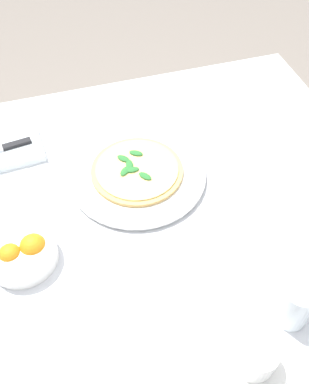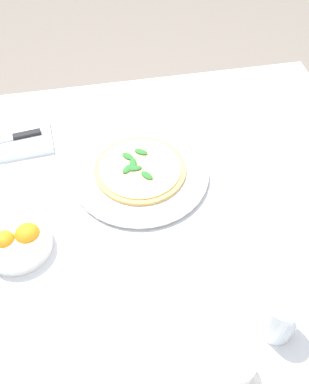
{
  "view_description": "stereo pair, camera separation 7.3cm",
  "coord_description": "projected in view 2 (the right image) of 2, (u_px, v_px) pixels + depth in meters",
  "views": [
    {
      "loc": [
        0.22,
        0.58,
        1.56
      ],
      "look_at": [
        0.02,
        -0.08,
        0.75
      ],
      "focal_mm": 41.0,
      "sensor_mm": 36.0,
      "label": 1
    },
    {
      "loc": [
        0.15,
        0.6,
        1.56
      ],
      "look_at": [
        0.02,
        -0.08,
        0.75
      ],
      "focal_mm": 41.0,
      "sensor_mm": 36.0,
      "label": 2
    }
  ],
  "objects": [
    {
      "name": "dining_table",
      "position": [
        169.0,
        251.0,
        1.12
      ],
      "size": [
        1.13,
        1.13,
        0.73
      ],
      "color": "white",
      "rests_on": "ground_plane"
    },
    {
      "name": "citrus_bowl",
      "position": [
        18.0,
        241.0,
        0.96
      ],
      "size": [
        0.15,
        0.15,
        0.07
      ],
      "color": "white",
      "rests_on": "dining_table"
    },
    {
      "name": "pizza",
      "position": [
        140.0,
        169.0,
        1.1
      ],
      "size": [
        0.23,
        0.23,
        0.02
      ],
      "color": "#DBAD60",
      "rests_on": "pizza_plate"
    },
    {
      "name": "pizza_plate",
      "position": [
        140.0,
        173.0,
        1.11
      ],
      "size": [
        0.35,
        0.35,
        0.02
      ],
      "color": "white",
      "rests_on": "dining_table"
    },
    {
      "name": "coffee_cup_center_back",
      "position": [
        232.0,
        367.0,
        0.78
      ],
      "size": [
        0.13,
        0.13,
        0.07
      ],
      "color": "white",
      "rests_on": "dining_table"
    },
    {
      "name": "ground_plane",
      "position": [
        165.0,
        342.0,
        1.58
      ],
      "size": [
        8.0,
        8.0,
        0.0
      ],
      "primitive_type": "plane",
      "color": "slate"
    },
    {
      "name": "water_glass_left_edge",
      "position": [
        280.0,
        318.0,
        0.82
      ],
      "size": [
        0.07,
        0.07,
        0.11
      ],
      "color": "white",
      "rests_on": "dining_table"
    },
    {
      "name": "dinner_knife",
      "position": [
        8.0,
        138.0,
        1.17
      ],
      "size": [
        0.2,
        0.04,
        0.01
      ],
      "rotation": [
        0.0,
        0.0,
        0.13
      ],
      "color": "silver",
      "rests_on": "napkin_folded"
    },
    {
      "name": "napkin_folded",
      "position": [
        10.0,
        142.0,
        1.18
      ],
      "size": [
        0.23,
        0.15,
        0.02
      ],
      "rotation": [
        0.0,
        0.0,
        0.07
      ],
      "color": "white",
      "rests_on": "dining_table"
    }
  ]
}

